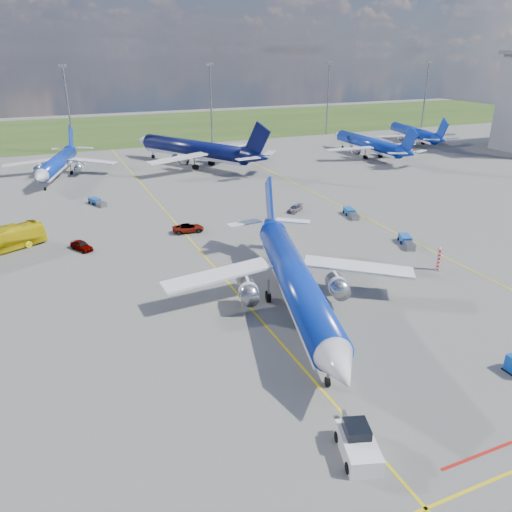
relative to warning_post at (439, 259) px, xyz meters
name	(u,v)px	position (x,y,z in m)	size (l,w,h in m)	color
ground	(283,345)	(-26.00, -8.00, -1.50)	(400.00, 400.00, 0.00)	#595956
grass_strip	(95,130)	(-26.00, 142.00, -1.50)	(400.00, 80.00, 0.01)	#2D4719
taxiway_lines	(199,247)	(-25.83, 19.70, -1.49)	(60.25, 160.00, 0.02)	yellow
floodlight_masts	(143,102)	(-16.00, 102.00, 11.06)	(202.20, 0.50, 22.70)	slate
warning_post	(439,259)	(0.00, 0.00, 0.00)	(0.50, 0.50, 3.00)	red
bg_jet_nnw	(60,177)	(-41.50, 72.91, -1.50)	(26.25, 34.45, 9.02)	#0B2AA2
bg_jet_n	(195,166)	(-10.55, 72.29, -1.50)	(34.11, 44.78, 11.73)	#070C3D
bg_jet_ne	(367,156)	(34.84, 65.23, -1.50)	(28.17, 36.98, 9.68)	#0B2AA2
bg_jet_ene	(412,144)	(58.90, 76.43, -1.50)	(26.66, 35.00, 9.17)	#0B2AA2
main_airliner	(294,310)	(-21.80, -2.31, -1.50)	(30.28, 39.75, 10.41)	#0B2AA2
pushback_tug	(358,444)	(-27.33, -22.48, -0.66)	(3.50, 6.24, 2.08)	silver
apron_bus	(1,241)	(-51.46, 28.94, 0.17)	(2.80, 11.98, 3.34)	#D8C20C
service_car_a	(82,245)	(-41.21, 25.30, -0.82)	(1.61, 3.99, 1.36)	#999999
service_car_b	(188,228)	(-25.31, 26.57, -0.83)	(2.23, 4.83, 1.34)	#999999
service_car_c	(295,208)	(-5.23, 29.52, -0.94)	(1.57, 3.87, 1.12)	#999999
baggage_tug_w	(407,241)	(2.20, 8.86, -0.99)	(3.19, 5.00, 1.10)	#1C4EAA
baggage_tug_c	(97,202)	(-36.48, 47.46, -1.00)	(2.84, 4.87, 1.06)	#184593
baggage_tug_e	(351,213)	(2.30, 23.51, -0.99)	(2.40, 4.97, 1.08)	#17508F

